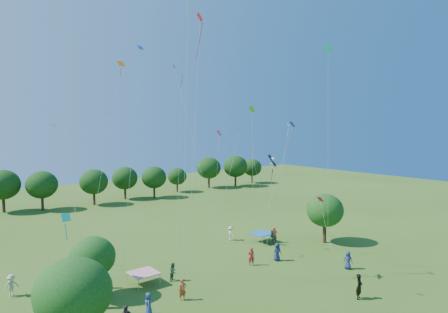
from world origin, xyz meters
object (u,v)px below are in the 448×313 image
at_px(near_tree_north, 92,257).
at_px(man_in_black, 359,287).
at_px(near_tree_east, 325,210).
at_px(tent_blue, 262,233).
at_px(red_high_kite, 198,65).
at_px(tent_red_stripe, 144,273).
at_px(pirate_kite, 273,162).
at_px(near_tree_west, 73,293).

relative_size(near_tree_north, man_in_black, 2.46).
distance_m(near_tree_north, near_tree_east, 26.44).
distance_m(tent_blue, red_high_kite, 21.99).
bearing_deg(man_in_black, tent_red_stripe, 112.90).
relative_size(near_tree_east, pirate_kite, 0.58).
height_order(near_tree_west, near_tree_north, near_tree_west).
height_order(near_tree_west, tent_blue, near_tree_west).
bearing_deg(near_tree_west, near_tree_north, 61.91).
bearing_deg(tent_blue, pirate_kite, -130.52).
bearing_deg(tent_blue, tent_red_stripe, -171.75).
height_order(near_tree_north, tent_red_stripe, near_tree_north).
bearing_deg(tent_red_stripe, pirate_kite, -32.47).
xyz_separation_m(tent_blue, red_high_kite, (-12.30, -4.49, 17.67)).
xyz_separation_m(near_tree_west, near_tree_east, (30.31, 4.92, -0.23)).
bearing_deg(near_tree_north, man_in_black, -40.00).
bearing_deg(near_tree_north, pirate_kite, -24.57).
xyz_separation_m(tent_red_stripe, red_high_kite, (4.28, -2.09, 17.67)).
xyz_separation_m(near_tree_north, near_tree_east, (26.31, -2.57, 0.50)).
bearing_deg(tent_blue, near_tree_east, -40.75).
xyz_separation_m(near_tree_west, tent_red_stripe, (8.27, 7.21, -2.97)).
bearing_deg(near_tree_west, near_tree_east, 9.22).
bearing_deg(near_tree_east, tent_red_stripe, 174.06).
xyz_separation_m(near_tree_west, man_in_black, (20.05, -5.99, -3.01)).
bearing_deg(near_tree_north, near_tree_east, -5.57).
bearing_deg(near_tree_west, red_high_kite, 22.20).
xyz_separation_m(tent_blue, man_in_black, (-4.81, -15.60, -0.04)).
xyz_separation_m(tent_blue, pirate_kite, (-7.17, -8.39, 9.39)).
xyz_separation_m(near_tree_east, pirate_kite, (-12.62, -3.69, 6.65)).
bearing_deg(near_tree_east, red_high_kite, 179.33).
xyz_separation_m(tent_red_stripe, pirate_kite, (9.41, -5.99, 9.39)).
xyz_separation_m(near_tree_north, tent_blue, (20.86, 2.13, -2.24)).
distance_m(near_tree_north, man_in_black, 21.08).
relative_size(pirate_kite, red_high_kite, 0.45).
distance_m(man_in_black, pirate_kite, 12.10).
relative_size(near_tree_east, man_in_black, 2.85).
relative_size(tent_blue, pirate_kite, 0.23).
distance_m(near_tree_west, near_tree_east, 30.70).
xyz_separation_m(near_tree_east, tent_red_stripe, (-22.03, 2.29, -2.74)).
height_order(tent_red_stripe, pirate_kite, pirate_kite).
bearing_deg(pirate_kite, tent_blue, 49.48).
relative_size(near_tree_east, red_high_kite, 0.26).
xyz_separation_m(man_in_black, red_high_kite, (-7.49, 11.11, 17.71)).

